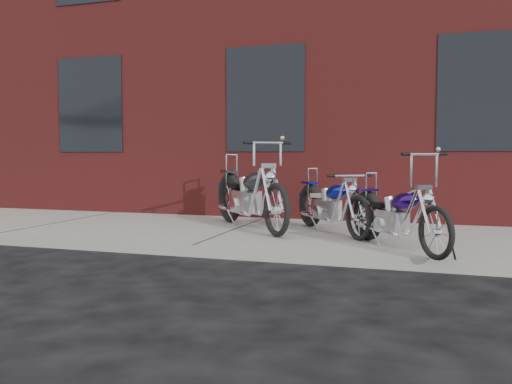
% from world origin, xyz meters
% --- Properties ---
extents(ground, '(120.00, 120.00, 0.00)m').
position_xyz_m(ground, '(0.00, 0.00, 0.00)').
color(ground, black).
rests_on(ground, ground).
extents(sidewalk, '(22.00, 3.00, 0.15)m').
position_xyz_m(sidewalk, '(0.00, 1.50, 0.07)').
color(sidewalk, '#9C9C9C').
rests_on(sidewalk, ground).
extents(building_brick, '(22.00, 10.00, 8.00)m').
position_xyz_m(building_brick, '(0.00, 8.00, 4.00)').
color(building_brick, maroon).
rests_on(building_brick, ground).
extents(chopper_purple, '(1.25, 1.67, 1.12)m').
position_xyz_m(chopper_purple, '(2.36, 0.52, 0.51)').
color(chopper_purple, black).
rests_on(chopper_purple, sidewalk).
extents(chopper_blue, '(1.32, 1.68, 0.89)m').
position_xyz_m(chopper_blue, '(1.40, 1.60, 0.52)').
color(chopper_blue, black).
rests_on(chopper_blue, sidewalk).
extents(chopper_third, '(1.76, 1.97, 1.28)m').
position_xyz_m(chopper_third, '(0.17, 1.65, 0.60)').
color(chopper_third, black).
rests_on(chopper_third, sidewalk).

